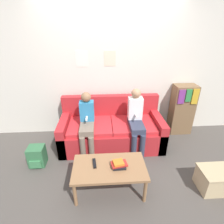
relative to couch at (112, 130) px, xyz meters
The scene contains 11 objects.
ground_plane 0.61m from the couch, 90.00° to the right, with size 10.00×10.00×0.00m, color #4C4742.
wall_back 1.14m from the couch, 90.01° to the left, with size 8.00×0.06×2.60m.
couch is the anchor object (origin of this frame).
coffee_table 1.08m from the couch, 95.05° to the right, with size 0.95×0.53×0.40m.
person_left 0.57m from the couch, 154.45° to the right, with size 0.24×0.57×1.06m.
person_right 0.56m from the couch, 25.90° to the right, with size 0.24×0.57×1.11m.
tv_remote 1.06m from the couch, 105.90° to the right, with size 0.06×0.17×0.02m.
book_stack 1.10m from the couch, 88.55° to the right, with size 0.22×0.16×0.08m.
bookshelf 1.51m from the couch, 12.18° to the left, with size 0.43×0.31×1.02m.
storage_box 1.78m from the couch, 40.90° to the right, with size 0.45×0.35×0.32m.
backpack 1.34m from the couch, 156.91° to the right, with size 0.25×0.25×0.33m.
Camera 1 is at (-0.17, -2.25, 2.04)m, focal length 28.00 mm.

